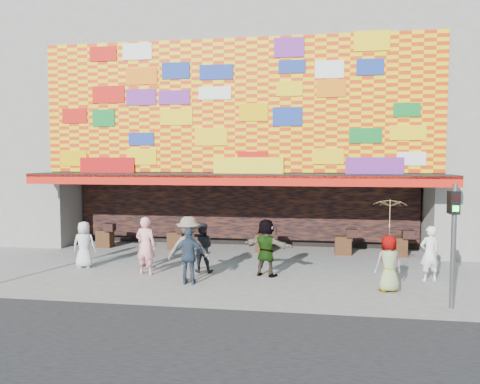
{
  "coord_description": "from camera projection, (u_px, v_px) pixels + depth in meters",
  "views": [
    {
      "loc": [
        2.89,
        -13.18,
        3.58
      ],
      "look_at": [
        0.49,
        2.0,
        2.5
      ],
      "focal_mm": 35.0,
      "sensor_mm": 36.0,
      "label": 1
    }
  ],
  "objects": [
    {
      "name": "shop_building",
      "position": [
        250.0,
        123.0,
        21.38
      ],
      "size": [
        15.2,
        9.4,
        10.0
      ],
      "color": "gray",
      "rests_on": "ground"
    },
    {
      "name": "ped_f",
      "position": [
        266.0,
        247.0,
        14.31
      ],
      "size": [
        1.71,
        1.05,
        1.76
      ],
      "primitive_type": "imported",
      "rotation": [
        0.0,
        0.0,
        2.79
      ],
      "color": "gray",
      "rests_on": "ground"
    },
    {
      "name": "ped_e",
      "position": [
        189.0,
        256.0,
        13.38
      ],
      "size": [
        0.99,
        0.5,
        1.62
      ],
      "primitive_type": "imported",
      "rotation": [
        0.0,
        0.0,
        3.26
      ],
      "color": "#2C3C4E",
      "rests_on": "ground"
    },
    {
      "name": "ped_g",
      "position": [
        389.0,
        263.0,
        12.61
      ],
      "size": [
        0.87,
        0.7,
        1.55
      ],
      "primitive_type": "imported",
      "rotation": [
        0.0,
        0.0,
        3.46
      ],
      "color": "gray",
      "rests_on": "ground"
    },
    {
      "name": "ped_d",
      "position": [
        189.0,
        249.0,
        13.75
      ],
      "size": [
        1.3,
        0.85,
        1.9
      ],
      "primitive_type": "imported",
      "rotation": [
        0.0,
        0.0,
        3.26
      ],
      "color": "#7B6959",
      "rests_on": "ground"
    },
    {
      "name": "ped_c",
      "position": [
        202.0,
        247.0,
        14.81
      ],
      "size": [
        0.78,
        0.62,
        1.57
      ],
      "primitive_type": "imported",
      "rotation": [
        0.0,
        0.0,
        3.17
      ],
      "color": "black",
      "rests_on": "ground"
    },
    {
      "name": "ped_i",
      "position": [
        147.0,
        243.0,
        15.58
      ],
      "size": [
        0.96,
        0.93,
        1.56
      ],
      "primitive_type": "imported",
      "rotation": [
        0.0,
        0.0,
        2.5
      ],
      "color": "#D98D8C",
      "rests_on": "ground"
    },
    {
      "name": "signal_right",
      "position": [
        454.0,
        232.0,
        11.11
      ],
      "size": [
        0.22,
        0.2,
        3.0
      ],
      "color": "#59595B",
      "rests_on": "ground"
    },
    {
      "name": "ped_h",
      "position": [
        430.0,
        254.0,
        13.71
      ],
      "size": [
        0.69,
        0.55,
        1.63
      ],
      "primitive_type": "imported",
      "rotation": [
        0.0,
        0.0,
        3.45
      ],
      "color": "white",
      "rests_on": "ground"
    },
    {
      "name": "ped_a",
      "position": [
        84.0,
        245.0,
        15.43
      ],
      "size": [
        0.81,
        0.58,
        1.53
      ],
      "primitive_type": "imported",
      "rotation": [
        0.0,
        0.0,
        3.27
      ],
      "color": "beige",
      "rests_on": "ground"
    },
    {
      "name": "ground",
      "position": [
        213.0,
        282.0,
        13.69
      ],
      "size": [
        90.0,
        90.0,
        0.0
      ],
      "primitive_type": "plane",
      "color": "slate",
      "rests_on": "ground"
    },
    {
      "name": "parasol",
      "position": [
        390.0,
        214.0,
        12.51
      ],
      "size": [
        0.94,
        0.96,
        1.77
      ],
      "color": "#FFEFA0",
      "rests_on": "ground"
    },
    {
      "name": "ped_b",
      "position": [
        146.0,
        246.0,
        14.49
      ],
      "size": [
        0.71,
        0.52,
        1.81
      ],
      "primitive_type": "imported",
      "rotation": [
        0.0,
        0.0,
        3.01
      ],
      "color": "pink",
      "rests_on": "ground"
    }
  ]
}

